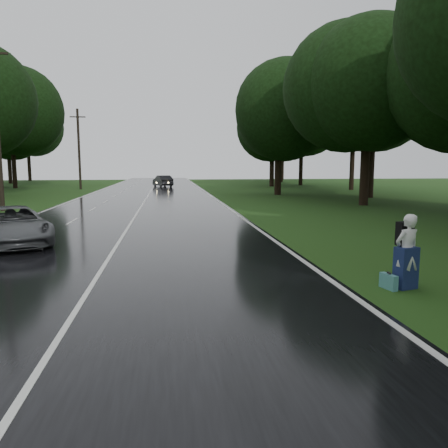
{
  "coord_description": "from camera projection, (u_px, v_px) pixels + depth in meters",
  "views": [
    {
      "loc": [
        1.83,
        -8.78,
        2.87
      ],
      "look_at": [
        3.51,
        4.21,
        1.1
      ],
      "focal_mm": 34.95,
      "sensor_mm": 36.0,
      "label": 1
    }
  ],
  "objects": [
    {
      "name": "far_car",
      "position": [
        163.0,
        181.0,
        57.57
      ],
      "size": [
        2.86,
        4.77,
        1.48
      ],
      "primitive_type": "imported",
      "rotation": [
        0.0,
        0.0,
        3.45
      ],
      "color": "black",
      "rests_on": "road"
    },
    {
      "name": "road",
      "position": [
        140.0,
        209.0,
        28.43
      ],
      "size": [
        12.0,
        140.0,
        0.04
      ],
      "primitive_type": "cube",
      "color": "black",
      "rests_on": "ground"
    },
    {
      "name": "lane_center",
      "position": [
        140.0,
        209.0,
        28.43
      ],
      "size": [
        0.12,
        140.0,
        0.01
      ],
      "primitive_type": "cube",
      "color": "silver",
      "rests_on": "road"
    },
    {
      "name": "ground",
      "position": [
        78.0,
        309.0,
        8.78
      ],
      "size": [
        160.0,
        160.0,
        0.0
      ],
      "primitive_type": "plane",
      "color": "#1F4213",
      "rests_on": "ground"
    },
    {
      "name": "tree_left_f",
      "position": [
        15.0,
        188.0,
        54.61
      ],
      "size": [
        10.35,
        10.35,
        16.17
      ],
      "primitive_type": null,
      "color": "black",
      "rests_on": "ground"
    },
    {
      "name": "tree_right_f",
      "position": [
        272.0,
        186.0,
        59.21
      ],
      "size": [
        8.56,
        8.56,
        13.38
      ],
      "primitive_type": null,
      "color": "black",
      "rests_on": "ground"
    },
    {
      "name": "hitchhiker",
      "position": [
        406.0,
        254.0,
        10.16
      ],
      "size": [
        0.73,
        0.69,
        1.76
      ],
      "color": "silver",
      "rests_on": "ground"
    },
    {
      "name": "tree_right_e",
      "position": [
        278.0,
        195.0,
        42.63
      ],
      "size": [
        8.56,
        8.56,
        13.38
      ],
      "primitive_type": null,
      "color": "black",
      "rests_on": "ground"
    },
    {
      "name": "utility_pole_mid",
      "position": [
        3.0,
        211.0,
        27.45
      ],
      "size": [
        1.8,
        0.28,
        10.61
      ],
      "primitive_type": null,
      "color": "black",
      "rests_on": "ground"
    },
    {
      "name": "grey_car",
      "position": [
        13.0,
        225.0,
        15.66
      ],
      "size": [
        4.07,
        5.39,
        1.36
      ],
      "primitive_type": "imported",
      "rotation": [
        0.0,
        0.0,
        0.42
      ],
      "color": "#525457",
      "rests_on": "road"
    },
    {
      "name": "utility_pole_far",
      "position": [
        81.0,
        189.0,
        52.17
      ],
      "size": [
        1.8,
        0.28,
        9.42
      ],
      "primitive_type": null,
      "color": "black",
      "rests_on": "ground"
    },
    {
      "name": "suitcase",
      "position": [
        388.0,
        282.0,
        10.16
      ],
      "size": [
        0.24,
        0.52,
        0.35
      ],
      "primitive_type": "cube",
      "rotation": [
        0.0,
        0.0,
        0.2
      ],
      "color": "teal",
      "rests_on": "ground"
    },
    {
      "name": "tree_right_d",
      "position": [
        363.0,
        205.0,
        31.5
      ],
      "size": [
        9.43,
        9.43,
        14.73
      ],
      "primitive_type": null,
      "color": "black",
      "rests_on": "ground"
    }
  ]
}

